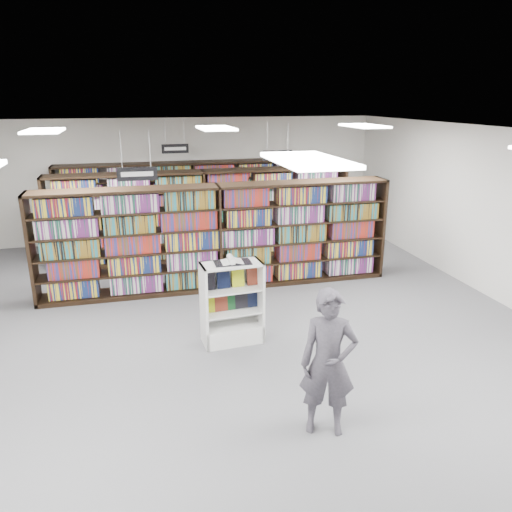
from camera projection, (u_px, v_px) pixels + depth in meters
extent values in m
plane|color=#5A5B60|center=(241.00, 329.00, 8.38)|extent=(12.00, 12.00, 0.00)
cube|color=white|center=(239.00, 133.00, 7.40)|extent=(10.00, 12.00, 0.10)
cube|color=white|center=(192.00, 179.00, 13.43)|extent=(10.00, 0.10, 3.20)
cube|color=white|center=(508.00, 219.00, 9.06)|extent=(0.10, 12.00, 3.20)
cube|color=black|center=(219.00, 237.00, 9.91)|extent=(7.00, 0.60, 2.10)
cube|color=maroon|center=(219.00, 237.00, 9.91)|extent=(6.88, 0.42, 1.98)
cube|color=black|center=(204.00, 215.00, 11.75)|extent=(7.00, 0.60, 2.10)
cube|color=maroon|center=(204.00, 215.00, 11.75)|extent=(6.88, 0.42, 1.98)
cube|color=black|center=(194.00, 201.00, 13.32)|extent=(7.00, 0.60, 2.10)
cube|color=maroon|center=(194.00, 201.00, 13.32)|extent=(6.88, 0.42, 1.98)
cylinder|color=#B2B2B7|center=(121.00, 150.00, 8.01)|extent=(0.01, 0.01, 0.58)
cylinder|color=#B2B2B7|center=(150.00, 149.00, 8.12)|extent=(0.01, 0.01, 0.58)
cube|color=black|center=(137.00, 174.00, 8.18)|extent=(0.65, 0.02, 0.22)
cube|color=white|center=(137.00, 174.00, 8.17)|extent=(0.52, 0.00, 0.08)
cylinder|color=#B2B2B7|center=(267.00, 137.00, 10.56)|extent=(0.01, 0.01, 0.58)
cylinder|color=#B2B2B7|center=(288.00, 136.00, 10.66)|extent=(0.01, 0.01, 0.58)
cube|color=black|center=(278.00, 155.00, 10.73)|extent=(0.65, 0.02, 0.22)
cube|color=white|center=(278.00, 156.00, 10.72)|extent=(0.52, 0.00, 0.08)
cylinder|color=#B2B2B7|center=(165.00, 132.00, 11.93)|extent=(0.01, 0.01, 0.58)
cylinder|color=#B2B2B7|center=(184.00, 132.00, 12.04)|extent=(0.01, 0.01, 0.58)
cube|color=black|center=(175.00, 149.00, 12.11)|extent=(0.65, 0.02, 0.22)
cube|color=white|center=(175.00, 149.00, 12.10)|extent=(0.52, 0.00, 0.08)
cube|color=white|center=(308.00, 160.00, 4.64)|extent=(0.60, 1.20, 0.04)
cube|color=white|center=(44.00, 131.00, 8.56)|extent=(0.60, 1.20, 0.04)
cube|color=white|center=(216.00, 128.00, 9.26)|extent=(0.60, 1.20, 0.04)
cube|color=white|center=(364.00, 126.00, 9.96)|extent=(0.60, 1.20, 0.04)
cube|color=silver|center=(232.00, 333.00, 7.92)|extent=(0.97, 0.54, 0.28)
cube|color=silver|center=(204.00, 307.00, 7.63)|extent=(0.07, 0.47, 1.31)
cube|color=silver|center=(259.00, 300.00, 7.90)|extent=(0.07, 0.47, 1.31)
cube|color=silver|center=(228.00, 298.00, 7.96)|extent=(0.94, 0.10, 1.31)
cube|color=silver|center=(231.00, 264.00, 7.57)|extent=(0.97, 0.54, 0.03)
cube|color=silver|center=(232.00, 311.00, 7.81)|extent=(0.89, 0.49, 0.02)
cube|color=silver|center=(232.00, 289.00, 7.69)|extent=(0.89, 0.49, 0.02)
cube|color=black|center=(209.00, 281.00, 7.58)|extent=(0.19, 0.08, 0.28)
cube|color=black|center=(223.00, 280.00, 7.65)|extent=(0.19, 0.08, 0.28)
cube|color=#C5D214|center=(238.00, 278.00, 7.72)|extent=(0.19, 0.08, 0.28)
cube|color=maroon|center=(252.00, 276.00, 7.79)|extent=(0.19, 0.08, 0.28)
cube|color=#C5D214|center=(211.00, 304.00, 7.71)|extent=(0.21, 0.07, 0.26)
cube|color=maroon|center=(221.00, 303.00, 7.76)|extent=(0.21, 0.07, 0.26)
cube|color=#12451E|center=(231.00, 302.00, 7.81)|extent=(0.21, 0.07, 0.26)
cube|color=black|center=(241.00, 300.00, 7.86)|extent=(0.21, 0.07, 0.26)
cube|color=black|center=(251.00, 299.00, 7.91)|extent=(0.21, 0.07, 0.26)
cube|color=black|center=(233.00, 262.00, 7.57)|extent=(0.56, 0.33, 0.01)
cube|color=white|center=(224.00, 263.00, 7.54)|extent=(0.25, 0.30, 0.05)
cube|color=white|center=(241.00, 261.00, 7.60)|extent=(0.25, 0.30, 0.07)
cylinder|color=white|center=(231.00, 259.00, 7.55)|extent=(0.11, 0.29, 0.10)
imported|color=#4C4751|center=(328.00, 363.00, 5.59)|extent=(0.74, 0.60, 1.75)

